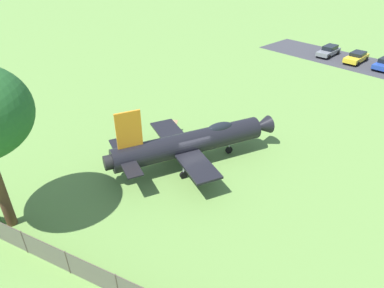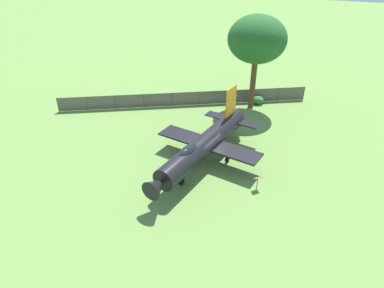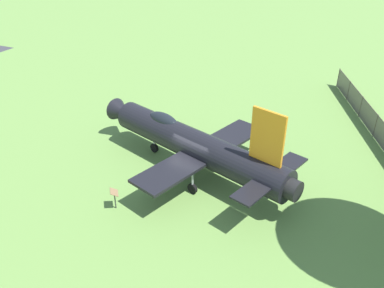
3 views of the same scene
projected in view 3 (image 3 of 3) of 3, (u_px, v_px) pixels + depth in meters
name	position (u px, v px, depth m)	size (l,w,h in m)	color
ground_plane	(196.00, 173.00, 22.96)	(200.00, 200.00, 0.00)	#668E42
display_jet	(191.00, 143.00, 22.24)	(13.86, 9.53, 5.45)	black
info_plaque	(114.00, 195.00, 19.71)	(0.70, 0.71, 1.14)	#333333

